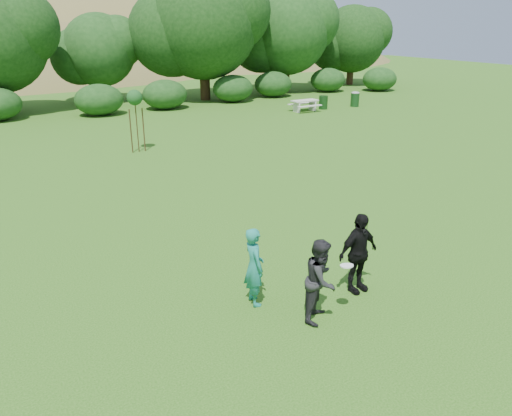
{
  "coord_description": "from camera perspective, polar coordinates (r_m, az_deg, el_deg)",
  "views": [
    {
      "loc": [
        -6.2,
        -7.68,
        5.76
      ],
      "look_at": [
        0.0,
        3.0,
        1.1
      ],
      "focal_mm": 35.0,
      "sensor_mm": 36.0,
      "label": 1
    }
  ],
  "objects": [
    {
      "name": "trash_can_near",
      "position": [
        35.4,
        7.7,
        11.87
      ],
      "size": [
        0.6,
        0.6,
        0.9
      ],
      "primitive_type": "cylinder",
      "color": "#143613",
      "rests_on": "ground"
    },
    {
      "name": "trash_can_lidded",
      "position": [
        36.83,
        11.24,
        12.15
      ],
      "size": [
        0.6,
        0.6,
        1.05
      ],
      "color": "#153A17",
      "rests_on": "ground"
    },
    {
      "name": "player_black",
      "position": [
        11.3,
        11.59,
        -5.08
      ],
      "size": [
        1.12,
        0.53,
        1.86
      ],
      "primitive_type": "imported",
      "rotation": [
        0.0,
        0.0,
        0.07
      ],
      "color": "black",
      "rests_on": "ground"
    },
    {
      "name": "player_grey",
      "position": [
        10.19,
        7.44,
        -8.15
      ],
      "size": [
        1.08,
        1.04,
        1.75
      ],
      "primitive_type": "imported",
      "rotation": [
        0.0,
        0.0,
        0.65
      ],
      "color": "black",
      "rests_on": "ground"
    },
    {
      "name": "frisbee",
      "position": [
        10.17,
        10.33,
        -6.5
      ],
      "size": [
        0.27,
        0.27,
        0.07
      ],
      "color": "white",
      "rests_on": "ground"
    },
    {
      "name": "sapling",
      "position": [
        23.61,
        -13.7,
        11.98
      ],
      "size": [
        0.7,
        0.7,
        2.85
      ],
      "color": "#372915",
      "rests_on": "ground"
    },
    {
      "name": "player_teal",
      "position": [
        10.62,
        -0.22,
        -6.69
      ],
      "size": [
        0.5,
        0.69,
        1.75
      ],
      "primitive_type": "imported",
      "rotation": [
        0.0,
        0.0,
        1.43
      ],
      "color": "#1A7768",
      "rests_on": "ground"
    },
    {
      "name": "tree_row",
      "position": [
        37.57,
        -16.48,
        18.54
      ],
      "size": [
        53.92,
        10.38,
        9.62
      ],
      "color": "#3A2616",
      "rests_on": "ground"
    },
    {
      "name": "hillside",
      "position": [
        78.37,
        -25.31,
        5.61
      ],
      "size": [
        150.0,
        72.0,
        52.0
      ],
      "color": "olive",
      "rests_on": "ground"
    },
    {
      "name": "ground",
      "position": [
        11.42,
        7.69,
        -9.81
      ],
      "size": [
        120.0,
        120.0,
        0.0
      ],
      "primitive_type": "plane",
      "color": "#19470C",
      "rests_on": "ground"
    },
    {
      "name": "picnic_table",
      "position": [
        34.26,
        5.59,
        11.78
      ],
      "size": [
        1.8,
        1.48,
        0.76
      ],
      "color": "#B8B8AA",
      "rests_on": "ground"
    }
  ]
}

